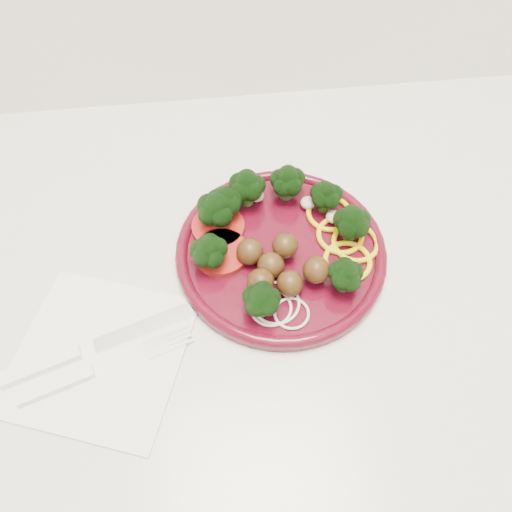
{
  "coord_description": "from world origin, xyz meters",
  "views": [
    {
      "loc": [
        -0.25,
        1.39,
        1.39
      ],
      "look_at": [
        -0.21,
        1.7,
        0.92
      ],
      "focal_mm": 35.0,
      "sensor_mm": 36.0,
      "label": 1
    }
  ],
  "objects": [
    {
      "name": "fork",
      "position": [
        -0.41,
        1.58,
        0.91
      ],
      "size": [
        0.17,
        0.07,
        0.01
      ],
      "rotation": [
        0.0,
        0.0,
        0.31
      ],
      "color": "white",
      "rests_on": "napkin"
    },
    {
      "name": "plate",
      "position": [
        -0.19,
        1.71,
        0.92
      ],
      "size": [
        0.24,
        0.24,
        0.06
      ],
      "rotation": [
        0.0,
        0.0,
        -0.23
      ],
      "color": "#420715",
      "rests_on": "counter"
    },
    {
      "name": "counter",
      "position": [
        0.0,
        1.7,
        0.45
      ],
      "size": [
        2.4,
        0.6,
        0.9
      ],
      "color": "silver",
      "rests_on": "ground"
    },
    {
      "name": "knife",
      "position": [
        -0.41,
        1.61,
        0.91
      ],
      "size": [
        0.2,
        0.08,
        0.01
      ],
      "rotation": [
        0.0,
        0.0,
        0.31
      ],
      "color": "silver",
      "rests_on": "napkin"
    },
    {
      "name": "napkin",
      "position": [
        -0.39,
        1.61,
        0.9
      ],
      "size": [
        0.22,
        0.22,
        0.0
      ],
      "primitive_type": "cube",
      "rotation": [
        0.0,
        0.0,
        1.22
      ],
      "color": "white",
      "rests_on": "counter"
    }
  ]
}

